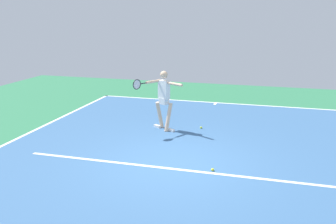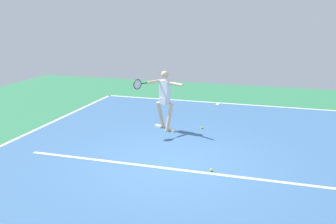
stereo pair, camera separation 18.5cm
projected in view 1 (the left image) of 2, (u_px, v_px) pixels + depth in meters
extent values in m
plane|color=#2D754C|center=(173.00, 164.00, 8.93)|extent=(21.23, 21.23, 0.00)
cube|color=#38608E|center=(173.00, 164.00, 8.93)|extent=(9.52, 13.11, 0.00)
cube|color=white|center=(216.00, 103.00, 14.98)|extent=(9.52, 0.10, 0.01)
cube|color=white|center=(4.00, 145.00, 10.17)|extent=(0.10, 13.11, 0.01)
cube|color=white|center=(170.00, 168.00, 8.64)|extent=(7.14, 0.10, 0.01)
cube|color=white|center=(215.00, 104.00, 14.80)|extent=(0.10, 0.30, 0.01)
cylinder|color=beige|center=(168.00, 117.00, 11.33)|extent=(0.25, 0.33, 0.86)
cube|color=white|center=(171.00, 130.00, 11.36)|extent=(0.26, 0.20, 0.07)
cylinder|color=beige|center=(160.00, 115.00, 11.58)|extent=(0.25, 0.33, 0.86)
cube|color=white|center=(157.00, 126.00, 11.75)|extent=(0.26, 0.20, 0.07)
cube|color=white|center=(164.00, 101.00, 11.34)|extent=(0.31, 0.29, 0.20)
cube|color=white|center=(164.00, 90.00, 11.25)|extent=(0.38, 0.32, 0.55)
sphere|color=beige|center=(164.00, 75.00, 11.14)|extent=(0.23, 0.23, 0.23)
cylinder|color=beige|center=(175.00, 84.00, 10.89)|extent=(0.52, 0.34, 0.08)
cylinder|color=beige|center=(153.00, 82.00, 11.11)|extent=(0.34, 0.52, 0.08)
cylinder|color=black|center=(143.00, 83.00, 10.84)|extent=(0.13, 0.21, 0.03)
torus|color=black|center=(137.00, 84.00, 10.67)|extent=(0.16, 0.27, 0.29)
cylinder|color=silver|center=(137.00, 84.00, 10.67)|extent=(0.12, 0.22, 0.25)
sphere|color=yellow|center=(213.00, 170.00, 8.50)|extent=(0.07, 0.07, 0.07)
sphere|color=#C6E53D|center=(167.00, 103.00, 14.76)|extent=(0.07, 0.07, 0.07)
sphere|color=#CCE033|center=(201.00, 128.00, 11.63)|extent=(0.07, 0.07, 0.07)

